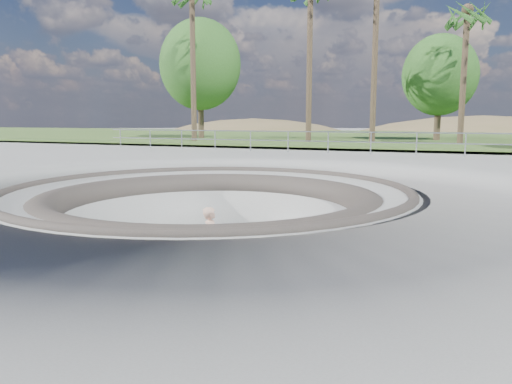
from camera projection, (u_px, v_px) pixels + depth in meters
ground at (209, 189)px, 12.70m from camera, size 180.00×180.00×0.00m
skate_bowl at (210, 259)px, 12.97m from camera, size 14.00×14.00×4.10m
grass_strip at (391, 137)px, 43.72m from camera, size 180.00×36.00×0.12m
distant_hills at (443, 187)px, 64.50m from camera, size 103.20×45.00×28.60m
safety_railing at (328, 142)px, 23.56m from camera, size 25.00×0.06×1.03m
skateboard at (212, 274)px, 11.68m from camera, size 0.90×0.42×0.09m
skater at (211, 241)px, 11.56m from camera, size 0.55×0.67×1.59m
palm_d at (467, 18)px, 29.98m from camera, size 2.60×2.60×8.90m
bushy_tree_left at (200, 65)px, 38.53m from camera, size 6.42×5.83×9.26m
bushy_tree_mid at (440, 75)px, 34.57m from camera, size 5.14×4.67×7.41m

